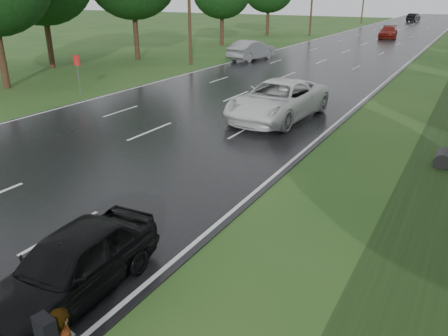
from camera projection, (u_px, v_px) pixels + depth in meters
road at (358, 47)px, 48.98m from camera, size 14.00×180.00×0.04m
edge_stripe_east at (423, 50)px, 45.87m from camera, size 0.12×180.00×0.01m
edge_stripe_west at (301, 43)px, 52.07m from camera, size 0.12×180.00×0.01m
center_line at (358, 47)px, 48.97m from camera, size 0.12×180.00×0.01m
road_sign at (77, 67)px, 25.68m from camera, size 0.50×0.06×2.30m
white_pickup at (278, 100)px, 20.80m from camera, size 3.42×6.64×1.79m
dark_sedan at (72, 264)px, 8.57m from camera, size 1.87×4.19×1.40m
silver_sedan at (252, 50)px, 39.01m from camera, size 2.54×5.43×1.72m
far_car_red at (388, 32)px, 57.65m from camera, size 2.69×5.46×1.53m
far_car_dark at (413, 17)px, 90.52m from camera, size 2.22×5.08×1.62m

